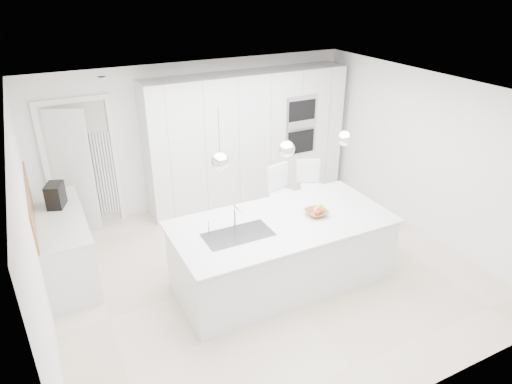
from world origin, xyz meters
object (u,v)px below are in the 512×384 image
fruit_bowl (316,213)px  bar_stool_left (282,206)px  island_base (283,254)px  espresso_machine (55,195)px  bar_stool_right (312,197)px

fruit_bowl → bar_stool_left: bar_stool_left is taller
fruit_bowl → island_base: bearing=178.5°
espresso_machine → bar_stool_right: size_ratio=0.28×
bar_stool_left → bar_stool_right: size_ratio=1.05×
fruit_bowl → bar_stool_right: 1.24m
island_base → bar_stool_right: bar_stool_right is taller
fruit_bowl → bar_stool_right: (0.62, 1.02, -0.36)m
espresso_machine → bar_stool_right: (3.63, -0.79, -0.49)m
bar_stool_left → espresso_machine: bearing=150.8°
bar_stool_right → fruit_bowl: bearing=-97.8°
island_base → bar_stool_right: 1.49m
espresso_machine → bar_stool_left: 3.19m
espresso_machine → bar_stool_right: 3.74m
bar_stool_left → fruit_bowl: bearing=-104.2°
island_base → bar_stool_left: 1.06m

